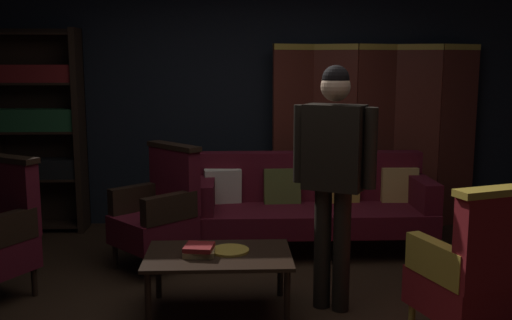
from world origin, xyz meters
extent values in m
plane|color=black|center=(0.00, 0.00, 0.00)|extent=(10.00, 10.00, 0.00)
cube|color=black|center=(0.00, 2.45, 1.40)|extent=(7.20, 0.10, 2.80)
cube|color=#5B2319|center=(0.44, 2.23, 0.95)|extent=(0.44, 0.19, 1.90)
cube|color=gold|center=(0.44, 2.23, 1.87)|extent=(0.44, 0.20, 0.06)
cube|color=#5B2319|center=(0.87, 2.23, 0.95)|extent=(0.44, 0.21, 1.90)
cube|color=gold|center=(0.87, 2.23, 1.87)|extent=(0.44, 0.21, 0.06)
cube|color=#5B2319|center=(1.30, 2.21, 0.95)|extent=(0.44, 0.18, 1.90)
cube|color=gold|center=(1.30, 2.21, 1.87)|extent=(0.45, 0.19, 0.06)
cube|color=#5B2319|center=(1.73, 2.22, 0.95)|extent=(0.44, 0.18, 1.90)
cube|color=gold|center=(1.73, 2.22, 1.87)|extent=(0.45, 0.19, 0.06)
cube|color=#5B2319|center=(2.17, 2.22, 0.95)|extent=(0.44, 0.19, 1.90)
cube|color=gold|center=(2.17, 2.22, 1.87)|extent=(0.45, 0.19, 0.06)
cube|color=black|center=(-1.73, 2.18, 1.02)|extent=(0.06, 0.32, 2.05)
cube|color=black|center=(-2.15, 2.33, 1.02)|extent=(0.90, 0.02, 2.05)
cube|color=black|center=(-2.15, 2.18, 0.06)|extent=(0.86, 0.30, 0.02)
cube|color=black|center=(-2.15, 2.18, 0.54)|extent=(0.86, 0.30, 0.02)
cube|color=black|center=(-2.15, 2.16, 0.65)|extent=(0.78, 0.22, 0.19)
cube|color=black|center=(-2.15, 2.18, 1.02)|extent=(0.86, 0.30, 0.02)
cube|color=#1E4C28|center=(-2.15, 2.16, 1.15)|extent=(0.78, 0.22, 0.22)
cube|color=black|center=(-2.15, 2.18, 1.51)|extent=(0.86, 0.30, 0.02)
cube|color=maroon|center=(-2.15, 2.16, 1.61)|extent=(0.78, 0.22, 0.17)
cube|color=black|center=(-2.15, 2.18, 1.99)|extent=(0.86, 0.30, 0.02)
cylinder|color=black|center=(-0.40, 1.05, 0.11)|extent=(0.07, 0.07, 0.22)
cylinder|color=black|center=(1.50, 1.05, 0.11)|extent=(0.07, 0.07, 0.22)
cylinder|color=black|center=(-0.40, 1.65, 0.11)|extent=(0.07, 0.07, 0.22)
cylinder|color=black|center=(1.50, 1.65, 0.11)|extent=(0.07, 0.07, 0.22)
cube|color=#4C0F19|center=(0.55, 1.35, 0.32)|extent=(2.10, 0.76, 0.20)
cube|color=#4C0F19|center=(0.55, 1.66, 0.65)|extent=(2.10, 0.18, 0.46)
cube|color=#4C0F19|center=(-0.43, 1.35, 0.55)|extent=(0.16, 0.68, 0.26)
cube|color=#4C0F19|center=(1.53, 1.35, 0.55)|extent=(0.16, 0.68, 0.26)
cube|color=beige|center=(-0.28, 1.55, 0.57)|extent=(0.36, 0.18, 0.35)
cube|color=#4C5123|center=(0.27, 1.55, 0.57)|extent=(0.35, 0.16, 0.35)
cube|color=#B79338|center=(0.83, 1.55, 0.57)|extent=(0.35, 0.14, 0.34)
cube|color=tan|center=(1.38, 1.55, 0.57)|extent=(0.34, 0.14, 0.35)
cylinder|color=black|center=(-0.74, -0.20, 0.20)|extent=(0.04, 0.04, 0.39)
cylinder|color=black|center=(0.16, -0.20, 0.20)|extent=(0.04, 0.04, 0.39)
cylinder|color=black|center=(-0.74, 0.34, 0.20)|extent=(0.04, 0.04, 0.39)
cylinder|color=black|center=(0.16, 0.34, 0.20)|extent=(0.04, 0.04, 0.39)
cube|color=black|center=(-0.29, 0.07, 0.41)|extent=(1.00, 0.64, 0.03)
cylinder|color=gold|center=(1.38, -0.19, 0.11)|extent=(0.04, 0.04, 0.22)
cylinder|color=gold|center=(0.95, -0.34, 0.11)|extent=(0.04, 0.04, 0.22)
cube|color=maroon|center=(1.24, -0.48, 0.34)|extent=(0.71, 0.71, 0.24)
cube|color=maroon|center=(1.31, -0.70, 0.73)|extent=(0.57, 0.29, 0.54)
cube|color=gold|center=(1.31, -0.70, 1.02)|extent=(0.61, 0.31, 0.04)
cube|color=gold|center=(1.46, -0.41, 0.57)|extent=(0.24, 0.50, 0.22)
cube|color=gold|center=(1.01, -0.56, 0.57)|extent=(0.24, 0.50, 0.22)
cylinder|color=black|center=(-1.67, 0.41, 0.11)|extent=(0.04, 0.04, 0.22)
cube|color=#4C0F19|center=(-1.86, 0.53, 0.73)|extent=(0.54, 0.39, 0.54)
cube|color=black|center=(-1.86, 0.53, 1.02)|extent=(0.58, 0.42, 0.04)
cube|color=black|center=(-1.77, 0.21, 0.57)|extent=(0.33, 0.48, 0.22)
cylinder|color=black|center=(-1.18, 0.97, 0.11)|extent=(0.04, 0.04, 0.22)
cylinder|color=black|center=(-0.87, 0.63, 0.11)|extent=(0.04, 0.04, 0.22)
cylinder|color=black|center=(-0.84, 1.28, 0.11)|extent=(0.04, 0.04, 0.22)
cylinder|color=black|center=(-0.53, 0.94, 0.11)|extent=(0.04, 0.04, 0.22)
cube|color=#4C0F19|center=(-0.85, 0.96, 0.34)|extent=(0.79, 0.79, 0.24)
cube|color=#4C0F19|center=(-0.68, 1.11, 0.73)|extent=(0.46, 0.50, 0.54)
cube|color=black|center=(-0.68, 1.11, 1.02)|extent=(0.50, 0.53, 0.04)
cube|color=black|center=(-1.01, 1.13, 0.57)|extent=(0.43, 0.40, 0.22)
cube|color=black|center=(-0.69, 0.78, 0.57)|extent=(0.43, 0.40, 0.22)
cylinder|color=black|center=(0.56, 0.07, 0.43)|extent=(0.12, 0.12, 0.86)
cylinder|color=black|center=(0.44, 0.13, 0.43)|extent=(0.12, 0.12, 0.86)
cube|color=maroon|center=(0.50, 0.10, 0.90)|extent=(0.36, 0.29, 0.09)
cube|color=black|center=(0.50, 0.10, 1.15)|extent=(0.45, 0.38, 0.58)
cube|color=white|center=(0.55, 0.20, 1.18)|extent=(0.13, 0.08, 0.41)
cube|color=maroon|center=(0.56, 0.20, 1.41)|extent=(0.09, 0.06, 0.04)
cylinder|color=black|center=(0.72, -0.02, 1.16)|extent=(0.09, 0.09, 0.54)
cylinder|color=black|center=(0.28, 0.22, 1.16)|extent=(0.09, 0.09, 0.54)
sphere|color=tan|center=(0.50, 0.10, 1.56)|extent=(0.20, 0.20, 0.20)
sphere|color=black|center=(0.50, 0.10, 1.61)|extent=(0.18, 0.18, 0.18)
cube|color=#9E7A47|center=(-0.42, 0.05, 0.44)|extent=(0.21, 0.19, 0.04)
cube|color=maroon|center=(-0.42, 0.05, 0.48)|extent=(0.22, 0.22, 0.03)
cylinder|color=gold|center=(-0.21, 0.12, 0.43)|extent=(0.27, 0.27, 0.02)
camera|label=1|loc=(-0.19, -3.84, 1.73)|focal=41.54mm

